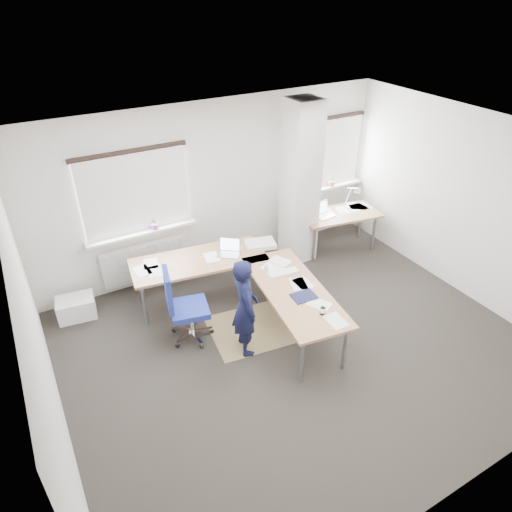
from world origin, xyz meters
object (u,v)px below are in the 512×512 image
desk_main (247,275)px  desk_side (339,215)px  task_chair (187,320)px  person (245,307)px

desk_main → desk_side: 2.48m
desk_side → task_chair: size_ratio=1.32×
desk_main → task_chair: task_chair is taller
desk_side → person: (-2.72, -1.50, 0.02)m
task_chair → person: (0.60, -0.58, 0.39)m
task_chair → person: bearing=-31.2°
desk_main → person: (-0.39, -0.66, 0.01)m
desk_main → task_chair: size_ratio=2.56×
desk_main → desk_side: size_ratio=1.94×
person → desk_main: bearing=-17.3°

